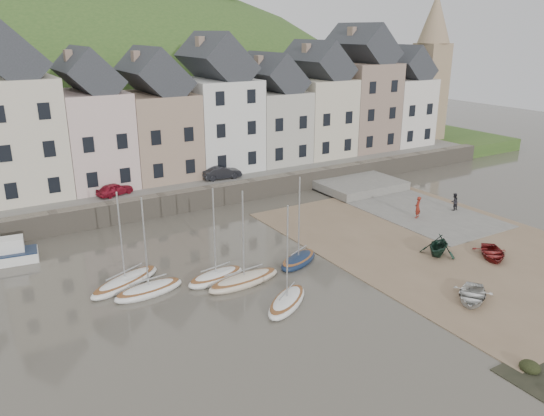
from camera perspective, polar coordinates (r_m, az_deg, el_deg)
ground at (r=34.45m, az=5.24°, el=-7.48°), size 160.00×160.00×0.00m
quay_land at (r=61.39m, az=-12.75°, el=4.66°), size 90.00×30.00×1.50m
quay_street at (r=50.74m, az=-8.55°, el=2.93°), size 70.00×7.00×0.10m
seawall at (r=47.84m, az=-6.86°, el=1.22°), size 70.00×1.20×1.80m
beach at (r=41.44m, az=17.62°, el=-3.63°), size 18.00×26.00×0.06m
slipway at (r=49.28m, az=13.83°, el=0.30°), size 8.00×18.00×0.12m
hillside at (r=91.95m, az=-20.63°, el=-3.70°), size 134.40×84.00×84.00m
townhouse_terrace at (r=53.37m, az=-8.59°, el=10.05°), size 61.05×8.00×13.93m
church_spire at (r=72.23m, az=16.78°, el=14.68°), size 4.00×4.00×18.00m
sailboat_0 at (r=34.45m, az=-15.51°, el=-7.65°), size 5.39×3.63×6.32m
sailboat_1 at (r=33.10m, az=-13.11°, el=-8.56°), size 4.54×2.01×6.32m
sailboat_2 at (r=33.46m, az=-3.02°, el=-7.76°), size 5.25×1.99×6.32m
sailboat_3 at (r=34.03m, az=-6.06°, el=-7.36°), size 4.26×2.19×6.32m
sailboat_4 at (r=30.99m, az=1.61°, el=-10.01°), size 4.35×3.72×6.32m
sailboat_5 at (r=36.23m, az=2.86°, el=-5.58°), size 4.07×3.00×6.32m
motorboat_0 at (r=40.43m, az=-26.81°, el=-4.55°), size 4.64×2.28×1.70m
rowboat_white at (r=33.46m, az=20.71°, el=-8.78°), size 3.98×3.73×0.67m
rowboat_green at (r=38.97m, az=17.51°, el=-3.81°), size 3.68×3.51×1.50m
rowboat_red at (r=39.96m, az=22.63°, el=-4.50°), size 3.86×3.95×0.67m
person_red at (r=45.84m, az=15.41°, el=0.08°), size 0.80×0.68×1.85m
person_dark at (r=48.80m, az=19.01°, el=0.65°), size 0.78×0.62×1.53m
car_left at (r=47.37m, az=-16.57°, el=1.96°), size 3.41×2.18×1.08m
car_right at (r=50.71m, az=-5.42°, el=3.82°), size 3.81×1.64×1.22m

